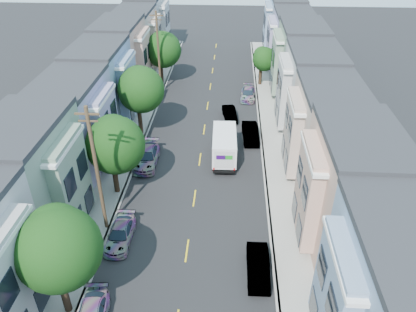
# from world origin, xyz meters

# --- Properties ---
(ground) EXTENTS (160.00, 160.00, 0.00)m
(ground) POSITION_xyz_m (0.00, 0.00, 0.00)
(ground) COLOR black
(ground) RESTS_ON ground
(road_slab) EXTENTS (12.00, 70.00, 0.02)m
(road_slab) POSITION_xyz_m (0.00, 15.00, 0.01)
(road_slab) COLOR black
(road_slab) RESTS_ON ground
(curb_left) EXTENTS (0.30, 70.00, 0.15)m
(curb_left) POSITION_xyz_m (-6.05, 15.00, 0.07)
(curb_left) COLOR gray
(curb_left) RESTS_ON ground
(curb_right) EXTENTS (0.30, 70.00, 0.15)m
(curb_right) POSITION_xyz_m (6.05, 15.00, 0.07)
(curb_right) COLOR gray
(curb_right) RESTS_ON ground
(sidewalk_left) EXTENTS (2.60, 70.00, 0.15)m
(sidewalk_left) POSITION_xyz_m (-7.35, 15.00, 0.07)
(sidewalk_left) COLOR gray
(sidewalk_left) RESTS_ON ground
(sidewalk_right) EXTENTS (2.60, 70.00, 0.15)m
(sidewalk_right) POSITION_xyz_m (7.35, 15.00, 0.07)
(sidewalk_right) COLOR gray
(sidewalk_right) RESTS_ON ground
(centerline) EXTENTS (0.12, 70.00, 0.01)m
(centerline) POSITION_xyz_m (0.00, 15.00, 0.00)
(centerline) COLOR gold
(centerline) RESTS_ON ground
(townhouse_row_left) EXTENTS (5.00, 70.00, 8.50)m
(townhouse_row_left) POSITION_xyz_m (-11.15, 15.00, 0.00)
(townhouse_row_left) COLOR tan
(townhouse_row_left) RESTS_ON ground
(townhouse_row_right) EXTENTS (5.00, 70.00, 8.50)m
(townhouse_row_right) POSITION_xyz_m (11.15, 15.00, 0.00)
(townhouse_row_right) COLOR tan
(townhouse_row_right) RESTS_ON ground
(tree_b) EXTENTS (4.70, 4.70, 7.51)m
(tree_b) POSITION_xyz_m (-6.30, -5.37, 5.14)
(tree_b) COLOR black
(tree_b) RESTS_ON ground
(tree_c) EXTENTS (4.70, 4.70, 7.04)m
(tree_c) POSITION_xyz_m (-6.30, 6.42, 4.67)
(tree_c) COLOR black
(tree_c) RESTS_ON ground
(tree_d) EXTENTS (4.70, 4.70, 7.41)m
(tree_d) POSITION_xyz_m (-6.30, 16.63, 5.04)
(tree_d) COLOR black
(tree_d) RESTS_ON ground
(tree_e) EXTENTS (4.70, 4.70, 6.94)m
(tree_e) POSITION_xyz_m (-6.30, 30.91, 4.58)
(tree_e) COLOR black
(tree_e) RESTS_ON ground
(tree_far_r) EXTENTS (3.10, 3.10, 5.11)m
(tree_far_r) POSITION_xyz_m (6.90, 31.03, 3.53)
(tree_far_r) COLOR black
(tree_far_r) RESTS_ON ground
(utility_pole_near) EXTENTS (1.60, 0.26, 10.00)m
(utility_pole_near) POSITION_xyz_m (-6.30, 2.00, 5.15)
(utility_pole_near) COLOR #42301E
(utility_pole_near) RESTS_ON ground
(utility_pole_far) EXTENTS (1.60, 0.26, 10.00)m
(utility_pole_far) POSITION_xyz_m (-6.30, 28.00, 5.15)
(utility_pole_far) COLOR #42301E
(utility_pole_far) RESTS_ON ground
(fedex_truck) EXTENTS (2.21, 5.74, 2.75)m
(fedex_truck) POSITION_xyz_m (2.30, 12.26, 1.54)
(fedex_truck) COLOR silver
(fedex_truck) RESTS_ON ground
(lead_sedan) EXTENTS (1.92, 3.86, 1.23)m
(lead_sedan) POSITION_xyz_m (2.71, 20.77, 0.61)
(lead_sedan) COLOR black
(lead_sedan) RESTS_ON ground
(parked_left_c) EXTENTS (1.72, 4.07, 1.22)m
(parked_left_c) POSITION_xyz_m (-4.90, 0.74, 0.61)
(parked_left_c) COLOR gray
(parked_left_c) RESTS_ON ground
(parked_left_d) EXTENTS (2.15, 4.91, 1.46)m
(parked_left_d) POSITION_xyz_m (-4.90, 11.01, 0.73)
(parked_left_d) COLOR #3D0D11
(parked_left_d) RESTS_ON ground
(parked_right_b) EXTENTS (1.46, 4.04, 1.34)m
(parked_right_b) POSITION_xyz_m (4.90, -1.81, 0.67)
(parked_right_b) COLOR white
(parked_right_b) RESTS_ON ground
(parked_right_c) EXTENTS (1.76, 4.41, 1.44)m
(parked_right_c) POSITION_xyz_m (4.90, 16.20, 0.72)
(parked_right_c) COLOR black
(parked_right_c) RESTS_ON ground
(parked_right_d) EXTENTS (1.97, 4.19, 1.23)m
(parked_right_d) POSITION_xyz_m (4.90, 26.49, 0.61)
(parked_right_d) COLOR black
(parked_right_d) RESTS_ON ground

